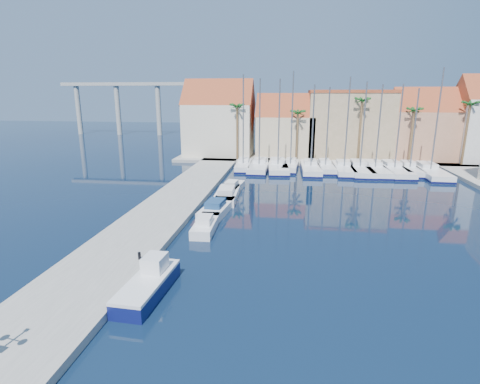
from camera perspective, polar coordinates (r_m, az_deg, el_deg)
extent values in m
plane|color=black|center=(23.88, -0.59, -13.61)|extent=(260.00, 260.00, 0.00)
cube|color=gray|center=(38.01, -11.12, -2.52)|extent=(6.00, 77.00, 0.50)
cube|color=gray|center=(70.02, 13.43, 5.21)|extent=(54.00, 16.00, 0.50)
cylinder|color=black|center=(26.48, -15.08, -9.37)|extent=(0.20, 0.20, 0.50)
cube|color=#0D134F|center=(22.99, -13.86, -14.08)|extent=(2.22, 5.75, 0.85)
cube|color=white|center=(22.75, -13.94, -12.93)|extent=(2.22, 5.75, 0.19)
cube|color=white|center=(23.43, -12.85, -10.59)|extent=(1.31, 1.58, 1.04)
cube|color=white|center=(32.34, -5.22, -5.10)|extent=(1.85, 5.34, 0.80)
cube|color=white|center=(31.62, -5.44, -4.23)|extent=(1.24, 1.89, 0.60)
cube|color=white|center=(37.05, -3.45, -2.47)|extent=(2.82, 6.95, 0.80)
cube|color=navy|center=(36.22, -3.77, -1.72)|extent=(1.74, 2.51, 0.60)
cube|color=white|center=(41.78, -1.99, -0.46)|extent=(2.63, 7.36, 0.80)
cube|color=white|center=(40.91, -2.13, 0.22)|extent=(1.73, 2.61, 0.60)
cube|color=white|center=(44.87, -1.10, 0.61)|extent=(2.29, 5.65, 0.80)
cube|color=white|center=(44.19, -1.28, 1.32)|extent=(1.41, 2.04, 0.60)
cube|color=white|center=(58.30, 0.52, 4.01)|extent=(2.60, 8.37, 1.00)
cube|color=#0D1042|center=(58.36, 0.52, 3.70)|extent=(2.66, 8.43, 0.28)
cube|color=white|center=(58.97, 0.58, 4.92)|extent=(1.64, 2.56, 0.60)
cylinder|color=slate|center=(57.00, 0.50, 10.93)|extent=(0.20, 0.20, 13.14)
cube|color=white|center=(57.84, 2.97, 3.90)|extent=(2.88, 10.50, 1.00)
cube|color=#0D1042|center=(57.90, 2.97, 3.59)|extent=(2.94, 10.56, 0.28)
cube|color=white|center=(58.72, 3.09, 4.86)|extent=(1.95, 3.17, 0.60)
cylinder|color=slate|center=(56.44, 3.01, 10.56)|extent=(0.20, 0.20, 12.51)
cube|color=white|center=(57.87, 5.76, 3.85)|extent=(3.80, 11.27, 1.00)
cube|color=#0D1042|center=(57.93, 5.75, 3.54)|extent=(3.86, 11.33, 0.28)
cube|color=white|center=(58.82, 5.73, 4.82)|extent=(2.29, 3.48, 0.60)
cylinder|color=slate|center=(56.45, 5.96, 10.48)|extent=(0.20, 0.20, 12.47)
cube|color=white|center=(58.40, 7.71, 3.89)|extent=(2.68, 8.30, 1.00)
cube|color=#0D1042|center=(58.46, 7.70, 3.58)|extent=(2.74, 8.36, 0.28)
cube|color=white|center=(59.06, 7.79, 4.80)|extent=(1.65, 2.55, 0.60)
cylinder|color=slate|center=(57.09, 7.93, 11.02)|extent=(0.20, 0.20, 13.58)
cube|color=white|center=(57.33, 10.69, 3.57)|extent=(2.91, 10.36, 1.00)
cube|color=#0D1042|center=(57.39, 10.67, 3.25)|extent=(2.97, 10.42, 0.28)
cube|color=white|center=(58.19, 10.66, 4.53)|extent=(1.94, 3.13, 0.60)
cylinder|color=slate|center=(55.96, 11.03, 9.82)|extent=(0.20, 0.20, 11.62)
cube|color=white|center=(58.57, 12.81, 3.69)|extent=(2.74, 8.66, 1.00)
cube|color=#0D1042|center=(58.63, 12.79, 3.38)|extent=(2.80, 8.73, 0.28)
cube|color=white|center=(59.26, 12.73, 4.61)|extent=(1.71, 2.65, 0.60)
cylinder|color=slate|center=(57.33, 13.22, 9.66)|extent=(0.20, 0.20, 11.32)
cube|color=white|center=(57.97, 15.50, 3.41)|extent=(2.61, 9.99, 1.00)
cube|color=#0D1042|center=(58.03, 15.48, 3.10)|extent=(2.67, 10.05, 0.28)
cube|color=white|center=(58.80, 15.43, 4.36)|extent=(1.82, 3.00, 0.60)
cylinder|color=slate|center=(56.60, 16.04, 10.11)|extent=(0.20, 0.20, 12.68)
cube|color=white|center=(58.59, 17.72, 3.36)|extent=(3.06, 11.44, 1.00)
cube|color=#0D1042|center=(58.65, 17.70, 3.05)|extent=(3.12, 11.50, 0.28)
cube|color=white|center=(59.56, 17.61, 4.33)|extent=(2.10, 3.44, 0.60)
cylinder|color=slate|center=(57.18, 18.32, 9.65)|extent=(0.20, 0.20, 12.02)
cube|color=white|center=(59.06, 19.76, 3.28)|extent=(3.12, 11.32, 1.00)
cube|color=#0D1042|center=(59.12, 19.74, 2.97)|extent=(3.18, 11.38, 0.28)
cube|color=white|center=(60.00, 19.60, 4.24)|extent=(2.11, 3.42, 0.60)
cylinder|color=slate|center=(57.69, 20.43, 9.32)|extent=(0.20, 0.20, 11.63)
cube|color=white|center=(59.77, 22.30, 3.17)|extent=(3.64, 11.72, 1.00)
cube|color=#0D1042|center=(59.83, 22.27, 2.87)|extent=(3.70, 11.79, 0.28)
cube|color=white|center=(60.71, 22.06, 4.13)|extent=(2.29, 3.58, 0.60)
cylinder|color=slate|center=(58.40, 23.08, 9.17)|extent=(0.20, 0.20, 11.71)
cube|color=white|center=(60.78, 24.35, 3.13)|extent=(2.73, 9.05, 1.00)
cube|color=#0D1042|center=(60.84, 24.32, 2.84)|extent=(2.79, 9.11, 0.28)
cube|color=white|center=(61.50, 24.23, 4.03)|extent=(1.75, 2.76, 0.60)
cylinder|color=slate|center=(59.56, 25.06, 8.76)|extent=(0.20, 0.20, 11.13)
cube|color=white|center=(60.38, 26.84, 2.79)|extent=(3.22, 11.80, 1.00)
cube|color=#0D1042|center=(60.44, 26.80, 2.49)|extent=(3.28, 11.86, 0.28)
cube|color=white|center=(61.34, 26.60, 3.74)|extent=(2.19, 3.56, 0.60)
cylinder|color=slate|center=(58.95, 27.85, 9.71)|extent=(0.20, 0.20, 13.79)
cube|color=beige|center=(69.33, -3.15, 9.45)|extent=(12.00, 9.00, 9.00)
cube|color=#994121|center=(69.07, -3.20, 13.17)|extent=(12.30, 9.00, 9.00)
cube|color=#C4AF8A|center=(68.19, 6.92, 8.44)|extent=(10.00, 8.00, 7.00)
cube|color=#994121|center=(67.91, 7.01, 11.37)|extent=(10.30, 8.00, 8.00)
cube|color=tan|center=(69.70, 16.20, 9.76)|extent=(14.00, 10.00, 11.00)
cube|color=#994121|center=(69.50, 16.54, 14.48)|extent=(14.20, 10.20, 0.50)
cube|color=tan|center=(71.57, 25.85, 7.79)|extent=(10.00, 8.00, 8.00)
cube|color=#994121|center=(71.30, 26.21, 10.97)|extent=(10.30, 8.00, 8.00)
cylinder|color=brown|center=(63.76, -0.43, 9.02)|extent=(0.36, 0.36, 9.00)
sphere|color=#17531D|center=(63.48, -0.44, 12.93)|extent=(2.60, 2.60, 2.60)
cylinder|color=brown|center=(63.17, 8.68, 8.34)|extent=(0.36, 0.36, 8.00)
sphere|color=#17531D|center=(62.87, 8.82, 11.83)|extent=(2.60, 2.60, 2.60)
cylinder|color=brown|center=(64.00, 17.80, 8.79)|extent=(0.36, 0.36, 10.00)
sphere|color=#17531D|center=(63.74, 18.15, 13.13)|extent=(2.60, 2.60, 2.60)
cylinder|color=brown|center=(65.90, 24.67, 7.66)|extent=(0.36, 0.36, 8.50)
sphere|color=#17531D|center=(65.62, 25.06, 11.20)|extent=(2.60, 2.60, 2.60)
cylinder|color=brown|center=(68.58, 31.17, 7.53)|extent=(0.36, 0.36, 9.50)
sphere|color=#17531D|center=(68.33, 31.69, 11.34)|extent=(2.60, 2.60, 2.60)
cube|color=#9E9E99|center=(110.73, -14.53, 15.65)|extent=(48.00, 2.20, 0.90)
cylinder|color=#9E9E99|center=(119.65, -23.39, 11.47)|extent=(1.40, 1.40, 14.00)
cylinder|color=#9E9E99|center=(113.99, -18.10, 11.83)|extent=(1.40, 1.40, 14.00)
cylinder|color=#9E9E99|center=(109.36, -12.30, 12.12)|extent=(1.40, 1.40, 14.00)
cylinder|color=#9E9E99|center=(105.90, -6.04, 12.29)|extent=(1.40, 1.40, 14.00)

